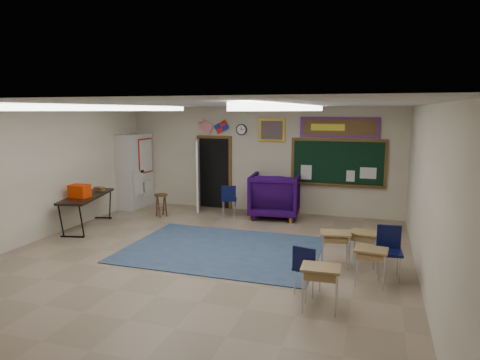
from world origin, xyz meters
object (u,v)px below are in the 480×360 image
(student_desk_front_left, at_px, (335,248))
(student_desk_front_right, at_px, (364,246))
(wooden_stool, at_px, (161,205))
(wingback_armchair, at_px, (275,195))
(folding_table, at_px, (87,210))

(student_desk_front_left, relative_size, student_desk_front_right, 1.02)
(student_desk_front_left, bearing_deg, wooden_stool, 145.03)
(student_desk_front_left, height_order, wooden_stool, student_desk_front_left)
(wingback_armchair, distance_m, student_desk_front_right, 3.97)
(wingback_armchair, relative_size, student_desk_front_left, 1.99)
(student_desk_front_left, xyz_separation_m, folding_table, (-6.15, 0.88, 0.08))
(wingback_armchair, distance_m, folding_table, 4.89)
(student_desk_front_left, relative_size, wooden_stool, 1.06)
(wingback_armchair, distance_m, student_desk_front_left, 3.90)
(folding_table, relative_size, wooden_stool, 3.32)
(student_desk_front_right, xyz_separation_m, folding_table, (-6.67, 0.62, 0.09))
(student_desk_front_left, height_order, student_desk_front_right, student_desk_front_left)
(folding_table, bearing_deg, student_desk_front_left, -22.07)
(student_desk_front_left, bearing_deg, student_desk_front_right, 18.23)
(wooden_stool, bearing_deg, student_desk_front_right, -21.87)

